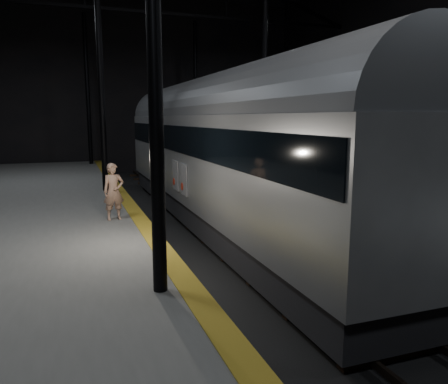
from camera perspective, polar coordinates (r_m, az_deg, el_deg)
name	(u,v)px	position (r m, az deg, el deg)	size (l,w,h in m)	color
ground	(259,257)	(13.43, 4.54, -8.40)	(44.00, 44.00, 0.00)	black
tactile_strip	(151,234)	(12.22, -9.50, -5.43)	(0.50, 43.80, 0.01)	olive
track	(259,254)	(13.41, 4.54, -8.13)	(2.40, 43.00, 0.24)	#3F3328
train	(217,146)	(16.49, -0.98, 6.07)	(3.14, 20.96, 5.60)	#989B9F
woman	(114,192)	(14.00, -14.22, 0.04)	(0.65, 0.43, 1.78)	tan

